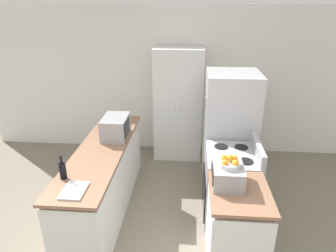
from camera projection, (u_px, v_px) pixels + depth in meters
name	position (u px, v px, depth m)	size (l,w,h in m)	color
wall_back	(174.00, 82.00, 5.35)	(7.00, 0.06, 2.60)	white
counter_left	(104.00, 180.00, 3.99)	(0.60, 2.35, 0.91)	silver
counter_right	(236.00, 228.00, 3.14)	(0.60, 0.76, 0.91)	silver
pantry_cabinet	(178.00, 105.00, 5.19)	(0.83, 0.53, 1.95)	silver
stove	(230.00, 185.00, 3.84)	(0.66, 0.76, 1.07)	#9E9EA3
refrigerator	(229.00, 131.00, 4.41)	(0.76, 0.74, 1.74)	#B7B7BC
microwave	(116.00, 127.00, 4.08)	(0.33, 0.48, 0.29)	#939399
wine_bottle	(63.00, 170.00, 3.13)	(0.07, 0.07, 0.26)	black
toaster_oven	(228.00, 175.00, 3.04)	(0.31, 0.40, 0.21)	#939399
fruit_bowl	(230.00, 162.00, 2.98)	(0.23, 0.23, 0.12)	silver
cutting_board	(74.00, 191.00, 2.95)	(0.22, 0.31, 0.02)	silver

